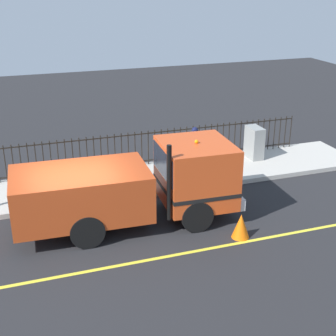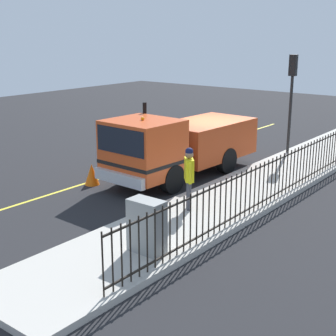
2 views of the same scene
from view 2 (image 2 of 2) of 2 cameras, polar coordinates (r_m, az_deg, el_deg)
ground_plane at (r=19.37m, az=4.21°, el=0.15°), size 49.76×49.76×0.00m
sidewalk_slab at (r=17.95m, az=12.05°, el=-1.13°), size 2.77×22.62×0.17m
lane_marking at (r=20.54m, az=-0.52°, el=1.09°), size 0.12×20.36×0.01m
work_truck at (r=17.46m, az=0.83°, el=2.88°), size 2.51×6.68×2.71m
worker_standing at (r=13.95m, az=2.44°, el=-0.46°), size 0.52×0.54×1.82m
iron_fence at (r=17.29m, az=15.72°, el=0.65°), size 0.04×19.26×1.36m
traffic_light_near at (r=21.09m, az=14.11°, el=9.39°), size 0.30×0.21×4.04m
utility_cabinet at (r=11.41m, az=-2.47°, el=-6.72°), size 0.85×0.48×1.26m
traffic_cone at (r=17.18m, az=-8.78°, el=-0.74°), size 0.51×0.51×0.73m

